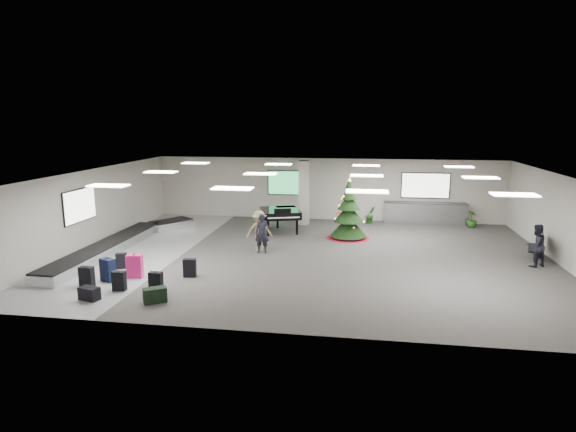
% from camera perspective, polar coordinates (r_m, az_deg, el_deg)
% --- Properties ---
extents(ground, '(18.00, 18.00, 0.00)m').
position_cam_1_polar(ground, '(18.70, 2.84, -4.69)').
color(ground, '#393734').
rests_on(ground, ground).
extents(room_envelope, '(18.02, 14.02, 3.21)m').
position_cam_1_polar(room_envelope, '(18.89, 1.97, 2.72)').
color(room_envelope, '#B4AEA4').
rests_on(room_envelope, ground).
extents(baggage_carousel, '(2.28, 9.71, 0.43)m').
position_cam_1_polar(baggage_carousel, '(20.86, -19.17, -3.02)').
color(baggage_carousel, silver).
rests_on(baggage_carousel, ground).
extents(service_counter, '(4.05, 0.65, 1.08)m').
position_cam_1_polar(service_counter, '(25.15, 15.89, 0.34)').
color(service_counter, silver).
rests_on(service_counter, ground).
extents(suitcase_0, '(0.40, 0.23, 0.63)m').
position_cam_1_polar(suitcase_0, '(15.76, -19.38, -7.27)').
color(suitcase_0, black).
rests_on(suitcase_0, ground).
extents(suitcase_1, '(0.41, 0.23, 0.65)m').
position_cam_1_polar(suitcase_1, '(15.31, -15.38, -7.55)').
color(suitcase_1, black).
rests_on(suitcase_1, ground).
extents(pink_suitcase, '(0.53, 0.35, 0.81)m').
position_cam_1_polar(pink_suitcase, '(16.80, -17.71, -5.71)').
color(pink_suitcase, '#D11B6B').
rests_on(pink_suitcase, ground).
extents(suitcase_3, '(0.44, 0.28, 0.64)m').
position_cam_1_polar(suitcase_3, '(16.47, -11.57, -6.03)').
color(suitcase_3, black).
rests_on(suitcase_3, ground).
extents(navy_suitcase, '(0.57, 0.47, 0.78)m').
position_cam_1_polar(navy_suitcase, '(16.73, -20.57, -6.01)').
color(navy_suitcase, black).
rests_on(navy_suitcase, ground).
extents(suitcase_5, '(0.44, 0.25, 0.67)m').
position_cam_1_polar(suitcase_5, '(16.45, -22.74, -6.67)').
color(suitcase_5, black).
rests_on(suitcase_5, ground).
extents(green_duffel, '(0.72, 0.62, 0.45)m').
position_cam_1_polar(green_duffel, '(14.51, -15.49, -9.02)').
color(green_duffel, black).
rests_on(green_duffel, ground).
extents(suitcase_8, '(0.43, 0.35, 0.58)m').
position_cam_1_polar(suitcase_8, '(17.98, -19.13, -5.06)').
color(suitcase_8, black).
rests_on(suitcase_8, ground).
extents(black_duffel, '(0.65, 0.46, 0.40)m').
position_cam_1_polar(black_duffel, '(15.32, -22.49, -8.49)').
color(black_duffel, black).
rests_on(black_duffel, ground).
extents(christmas_tree, '(1.91, 1.91, 2.73)m').
position_cam_1_polar(christmas_tree, '(21.33, 7.19, -0.17)').
color(christmas_tree, maroon).
rests_on(christmas_tree, ground).
extents(grand_piano, '(2.26, 2.59, 1.24)m').
position_cam_1_polar(grand_piano, '(22.36, -0.93, 0.32)').
color(grand_piano, black).
rests_on(grand_piano, ground).
extents(bench, '(0.91, 1.52, 0.91)m').
position_cam_1_polar(bench, '(20.45, 27.52, -3.10)').
color(bench, black).
rests_on(bench, ground).
extents(traveler_a, '(0.60, 0.43, 1.55)m').
position_cam_1_polar(traveler_a, '(18.88, -3.08, -2.10)').
color(traveler_a, black).
rests_on(traveler_a, ground).
extents(traveler_b, '(1.17, 0.85, 1.63)m').
position_cam_1_polar(traveler_b, '(19.18, -3.44, -1.78)').
color(traveler_b, '#897C54').
rests_on(traveler_b, ground).
extents(traveler_bench, '(0.94, 0.87, 1.54)m').
position_cam_1_polar(traveler_bench, '(19.24, 27.32, -3.14)').
color(traveler_bench, black).
rests_on(traveler_bench, ground).
extents(potted_plant_left, '(0.62, 0.59, 0.88)m').
position_cam_1_polar(potted_plant_left, '(24.62, 9.73, 0.13)').
color(potted_plant_left, '#164014').
rests_on(potted_plant_left, ground).
extents(potted_plant_right, '(0.66, 0.66, 0.84)m').
position_cam_1_polar(potted_plant_right, '(24.98, 20.96, -0.36)').
color(potted_plant_right, '#164014').
rests_on(potted_plant_right, ground).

